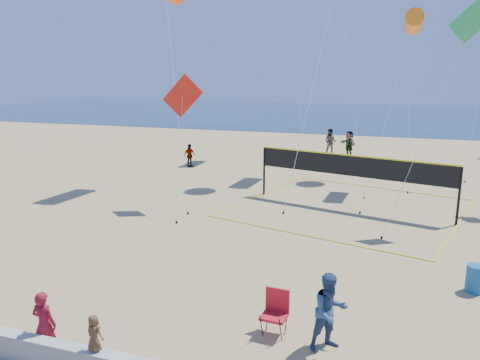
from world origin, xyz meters
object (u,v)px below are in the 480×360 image
(volleyball_net, at_px, (351,172))
(trash_barrel, at_px, (476,279))
(camp_chair, at_px, (276,309))
(woman, at_px, (44,324))

(volleyball_net, bearing_deg, trash_barrel, -45.93)
(trash_barrel, height_order, volleyball_net, volleyball_net)
(camp_chair, xyz_separation_m, volleyball_net, (0.56, 11.24, 1.08))
(woman, bearing_deg, volleyball_net, -113.43)
(woman, bearing_deg, trash_barrel, -148.79)
(trash_barrel, relative_size, volleyball_net, 0.07)
(trash_barrel, bearing_deg, volleyball_net, 119.57)
(woman, xyz_separation_m, trash_barrel, (9.19, 6.34, -0.36))
(woman, relative_size, volleyball_net, 0.14)
(camp_chair, bearing_deg, woman, -146.70)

